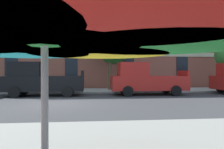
# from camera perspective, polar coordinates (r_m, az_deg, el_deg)

# --- Properties ---
(ground_plane) EXTENTS (120.00, 120.00, 0.00)m
(ground_plane) POSITION_cam_1_polar(r_m,az_deg,el_deg) (11.08, -14.68, -7.46)
(ground_plane) COLOR #38383A
(sidewalk_far) EXTENTS (56.00, 3.60, 0.12)m
(sidewalk_far) POSITION_cam_1_polar(r_m,az_deg,el_deg) (17.78, -11.25, -4.21)
(sidewalk_far) COLOR #B2ADA3
(sidewalk_far) RESTS_ON ground
(apartment_building) EXTENTS (36.29, 12.08, 16.00)m
(apartment_building) POSITION_cam_1_polar(r_m,az_deg,el_deg) (26.67, -9.52, 14.60)
(apartment_building) COLOR #934C3D
(apartment_building) RESTS_ON ground
(pickup_black) EXTENTS (5.10, 2.12, 2.20)m
(pickup_black) POSITION_cam_1_polar(r_m,az_deg,el_deg) (14.90, -18.21, -1.43)
(pickup_black) COLOR black
(pickup_black) RESTS_ON ground
(pickup_red) EXTENTS (5.10, 2.12, 2.20)m
(pickup_red) POSITION_cam_1_polar(r_m,az_deg,el_deg) (15.01, 8.65, -1.39)
(pickup_red) COLOR #B21E19
(pickup_red) RESTS_ON ground
(street_tree_middle) EXTENTS (2.95, 3.18, 5.47)m
(street_tree_middle) POSITION_cam_1_polar(r_m,az_deg,el_deg) (18.12, -0.04, 7.61)
(street_tree_middle) COLOR brown
(street_tree_middle) RESTS_ON ground
(patio_umbrella) EXTENTS (3.60, 3.34, 2.28)m
(patio_umbrella) POSITION_cam_1_polar(r_m,az_deg,el_deg) (1.92, -17.30, 13.75)
(patio_umbrella) COLOR silver
(patio_umbrella) RESTS_ON ground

